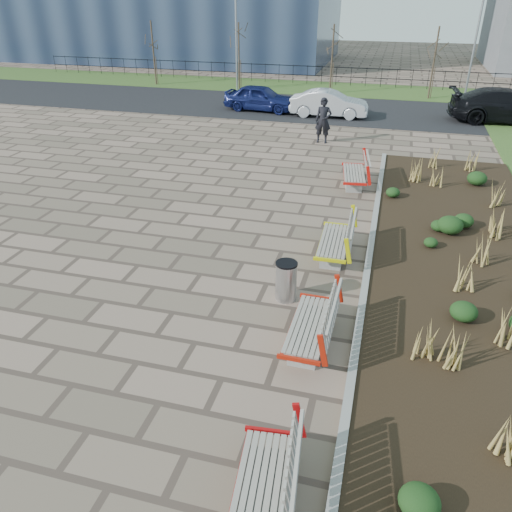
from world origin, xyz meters
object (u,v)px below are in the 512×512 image
(bench_d, at_px, (354,171))
(car_silver, at_px, (329,104))
(car_blue, at_px, (261,98))
(litter_bin, at_px, (286,281))
(lamp_east, at_px, (474,47))
(bench_a, at_px, (261,489))
(bench_b, at_px, (310,323))
(pedestrian, at_px, (323,121))
(lamp_west, at_px, (236,40))
(bench_c, at_px, (334,238))
(car_black, at_px, (507,106))

(bench_d, bearing_deg, car_silver, 95.08)
(car_blue, bearing_deg, litter_bin, -158.31)
(litter_bin, relative_size, lamp_east, 0.15)
(bench_a, height_order, car_blue, car_blue)
(bench_d, bearing_deg, bench_b, -97.68)
(pedestrian, bearing_deg, lamp_west, 123.51)
(car_silver, height_order, lamp_east, lamp_east)
(pedestrian, xyz_separation_m, car_silver, (-0.40, 4.87, -0.28))
(bench_a, relative_size, bench_c, 1.00)
(bench_a, distance_m, car_black, 24.59)
(car_silver, bearing_deg, bench_c, -173.26)
(litter_bin, xyz_separation_m, lamp_east, (5.77, 23.16, 2.59))
(bench_a, bearing_deg, bench_b, 84.05)
(car_blue, bearing_deg, bench_a, -160.04)
(bench_d, relative_size, lamp_east, 0.35)
(bench_b, distance_m, litter_bin, 1.63)
(bench_a, distance_m, lamp_west, 29.82)
(bench_d, xyz_separation_m, lamp_west, (-9.00, 15.55, 2.54))
(bench_c, bearing_deg, lamp_west, 112.11)
(car_black, bearing_deg, car_blue, 88.73)
(pedestrian, bearing_deg, bench_b, -83.17)
(car_blue, bearing_deg, bench_b, -157.37)
(car_blue, relative_size, car_black, 0.71)
(litter_bin, height_order, car_blue, car_blue)
(lamp_east, bearing_deg, bench_c, -103.47)
(pedestrian, distance_m, lamp_west, 12.94)
(car_black, bearing_deg, lamp_east, 13.74)
(pedestrian, distance_m, lamp_east, 12.76)
(litter_bin, height_order, lamp_east, lamp_east)
(bench_b, bearing_deg, bench_c, 90.93)
(litter_bin, xyz_separation_m, car_silver, (-1.46, 17.46, 0.23))
(bench_a, xyz_separation_m, car_black, (6.50, 23.71, 0.33))
(pedestrian, xyz_separation_m, lamp_east, (6.83, 10.57, 2.08))
(lamp_west, bearing_deg, car_blue, -60.67)
(bench_d, height_order, car_black, car_black)
(bench_b, xyz_separation_m, lamp_east, (5.00, 24.59, 2.54))
(lamp_west, bearing_deg, pedestrian, -55.87)
(bench_b, bearing_deg, car_black, 72.91)
(litter_bin, relative_size, car_silver, 0.22)
(bench_c, bearing_deg, pedestrian, 98.87)
(bench_d, relative_size, litter_bin, 2.33)
(car_black, bearing_deg, car_silver, 92.81)
(lamp_east, bearing_deg, litter_bin, -103.99)
(car_blue, bearing_deg, lamp_east, -59.14)
(bench_d, height_order, car_blue, car_blue)
(bench_b, distance_m, car_black, 21.02)
(litter_bin, distance_m, car_blue, 18.64)
(bench_a, relative_size, lamp_east, 0.35)
(bench_b, bearing_deg, bench_a, -89.07)
(lamp_east, bearing_deg, bench_d, -107.82)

